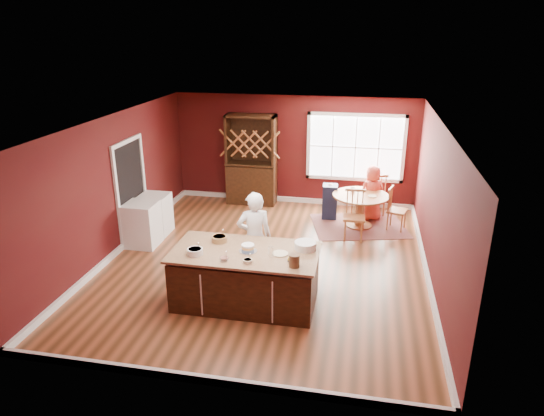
{
  "coord_description": "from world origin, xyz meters",
  "views": [
    {
      "loc": [
        1.71,
        -8.18,
        4.24
      ],
      "look_at": [
        0.08,
        0.16,
        1.05
      ],
      "focal_mm": 32.0,
      "sensor_mm": 36.0,
      "label": 1
    }
  ],
  "objects": [
    {
      "name": "washer",
      "position": [
        -2.64,
        0.28,
        0.45
      ],
      "size": [
        0.63,
        0.61,
        0.91
      ],
      "primitive_type": "cube",
      "color": "white",
      "rests_on": "ground"
    },
    {
      "name": "drinking_glass",
      "position": [
        0.41,
        -1.58,
        1.0
      ],
      "size": [
        0.08,
        0.08,
        0.16
      ],
      "primitive_type": "cylinder",
      "color": "white",
      "rests_on": "kitchen_island"
    },
    {
      "name": "toy_figurine",
      "position": [
        0.71,
        -1.72,
        0.96
      ],
      "size": [
        0.05,
        0.05,
        0.08
      ],
      "primitive_type": null,
      "color": "yellow",
      "rests_on": "kitchen_island"
    },
    {
      "name": "hutch",
      "position": [
        -1.03,
        3.22,
        1.13
      ],
      "size": [
        1.23,
        0.51,
        2.25
      ],
      "primitive_type": "cube",
      "color": "#332110",
      "rests_on": "ground"
    },
    {
      "name": "toddler",
      "position": [
        0.96,
        2.49,
        0.81
      ],
      "size": [
        0.18,
        0.14,
        0.26
      ],
      "primitive_type": null,
      "color": "#8CA5BF",
      "rests_on": "high_chair"
    },
    {
      "name": "doorway",
      "position": [
        -2.97,
        0.6,
        1.02
      ],
      "size": [
        0.08,
        1.26,
        2.13
      ],
      "primitive_type": null,
      "color": "white",
      "rests_on": "room_shell"
    },
    {
      "name": "chair_north",
      "position": [
        2.04,
        2.95,
        0.53
      ],
      "size": [
        0.55,
        0.54,
        1.06
      ],
      "primitive_type": null,
      "rotation": [
        0.0,
        0.0,
        3.45
      ],
      "color": "brown",
      "rests_on": "ground"
    },
    {
      "name": "white_tub",
      "position": [
        0.89,
        -1.22,
        0.98
      ],
      "size": [
        0.35,
        0.35,
        0.12
      ],
      "primitive_type": "cylinder",
      "color": "white",
      "rests_on": "kitchen_island"
    },
    {
      "name": "table_plate",
      "position": [
        1.95,
        2.08,
        0.76
      ],
      "size": [
        0.2,
        0.2,
        0.02
      ],
      "primitive_type": "cylinder",
      "color": "beige",
      "rests_on": "dining_table"
    },
    {
      "name": "dining_table",
      "position": [
        1.71,
        2.14,
        0.53
      ],
      "size": [
        1.25,
        1.25,
        0.75
      ],
      "color": "#915A32",
      "rests_on": "ground"
    },
    {
      "name": "rug",
      "position": [
        1.71,
        2.14,
        0.01
      ],
      "size": [
        2.35,
        2.02,
        0.01
      ],
      "primitive_type": "cube",
      "rotation": [
        0.0,
        0.0,
        0.25
      ],
      "color": "brown",
      "rests_on": "ground"
    },
    {
      "name": "baker",
      "position": [
        -0.05,
        -0.74,
        0.83
      ],
      "size": [
        0.7,
        0.57,
        1.65
      ],
      "primitive_type": "imported",
      "rotation": [
        0.0,
        0.0,
        3.47
      ],
      "color": "white",
      "rests_on": "ground"
    },
    {
      "name": "dinner_plate",
      "position": [
        0.53,
        -1.48,
        0.93
      ],
      "size": [
        0.25,
        0.25,
        0.02
      ],
      "primitive_type": "cylinder",
      "color": "#F7F0A1",
      "rests_on": "kitchen_island"
    },
    {
      "name": "chair_south",
      "position": [
        1.6,
        1.41,
        0.53
      ],
      "size": [
        0.46,
        0.44,
        1.07
      ],
      "primitive_type": null,
      "rotation": [
        0.0,
        0.0,
        0.03
      ],
      "color": "brown",
      "rests_on": "ground"
    },
    {
      "name": "dryer",
      "position": [
        -2.64,
        0.92,
        0.44
      ],
      "size": [
        0.6,
        0.58,
        0.87
      ],
      "primitive_type": "cube",
      "color": "white",
      "rests_on": "ground"
    },
    {
      "name": "table_cup",
      "position": [
        1.52,
        2.33,
        0.8
      ],
      "size": [
        0.13,
        0.13,
        0.09
      ],
      "primitive_type": "imported",
      "rotation": [
        0.0,
        0.0,
        -0.1
      ],
      "color": "silver",
      "rests_on": "dining_table"
    },
    {
      "name": "bowl_blue",
      "position": [
        -0.76,
        -1.74,
        0.97
      ],
      "size": [
        0.25,
        0.25,
        0.1
      ],
      "primitive_type": "cylinder",
      "color": "silver",
      "rests_on": "kitchen_island"
    },
    {
      "name": "high_chair",
      "position": [
        1.0,
        2.52,
        0.42
      ],
      "size": [
        0.36,
        0.36,
        0.85
      ],
      "primitive_type": null,
      "rotation": [
        0.0,
        0.0,
        0.06
      ],
      "color": "#232741",
      "rests_on": "ground"
    },
    {
      "name": "stoneware_crock",
      "position": [
        0.81,
        -1.85,
        1.02
      ],
      "size": [
        0.16,
        0.16,
        0.19
      ],
      "primitive_type": "cylinder",
      "color": "brown",
      "rests_on": "kitchen_island"
    },
    {
      "name": "layer_cake",
      "position": [
        0.02,
        -1.48,
        0.98
      ],
      "size": [
        0.28,
        0.28,
        0.12
      ],
      "primitive_type": null,
      "color": "white",
      "rests_on": "kitchen_island"
    },
    {
      "name": "window",
      "position": [
        1.5,
        3.47,
        1.5
      ],
      "size": [
        2.36,
        0.1,
        1.66
      ],
      "primitive_type": null,
      "color": "white",
      "rests_on": "room_shell"
    },
    {
      "name": "bowl_pink",
      "position": [
        -0.26,
        -1.86,
        0.95
      ],
      "size": [
        0.14,
        0.14,
        0.05
      ],
      "primitive_type": "cylinder",
      "color": "silver",
      "rests_on": "kitchen_island"
    },
    {
      "name": "seated_woman",
      "position": [
        1.95,
        2.62,
        0.65
      ],
      "size": [
        0.75,
        0.65,
        1.3
      ],
      "primitive_type": "imported",
      "rotation": [
        0.0,
        0.0,
        3.59
      ],
      "color": "#BF3F30",
      "rests_on": "ground"
    },
    {
      "name": "chair_east",
      "position": [
        2.51,
        2.11,
        0.49
      ],
      "size": [
        0.49,
        0.5,
        0.97
      ],
      "primitive_type": null,
      "rotation": [
        0.0,
        0.0,
        1.29
      ],
      "color": "#945F32",
      "rests_on": "ground"
    },
    {
      "name": "bowl_olive",
      "position": [
        0.11,
        -1.86,
        0.95
      ],
      "size": [
        0.15,
        0.15,
        0.05
      ],
      "primitive_type": "cylinder",
      "color": "white",
      "rests_on": "kitchen_island"
    },
    {
      "name": "bowl_yellow",
      "position": [
        -0.53,
        -1.2,
        0.97
      ],
      "size": [
        0.25,
        0.25,
        0.1
      ],
      "primitive_type": "cylinder",
      "color": "#A27252",
      "rests_on": "kitchen_island"
    },
    {
      "name": "kitchen_island",
      "position": [
        -0.03,
        -1.47,
        0.44
      ],
      "size": [
        2.32,
        1.22,
        0.92
      ],
      "color": "black",
      "rests_on": "ground"
    },
    {
      "name": "room_shell",
      "position": [
        0.0,
        0.0,
        1.35
      ],
      "size": [
        7.0,
        7.0,
        7.0
      ],
      "color": "brown",
      "rests_on": "ground"
    }
  ]
}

